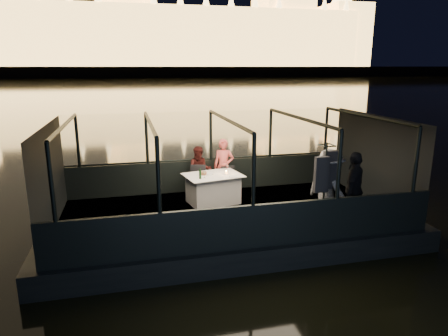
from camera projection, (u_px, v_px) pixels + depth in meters
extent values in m
plane|color=black|center=(136.00, 86.00, 85.32)|extent=(500.00, 500.00, 0.00)
cube|color=black|center=(228.00, 232.00, 9.99)|extent=(8.60, 4.40, 1.00)
cube|color=black|center=(228.00, 214.00, 9.87)|extent=(8.00, 4.00, 0.04)
cube|color=black|center=(211.00, 175.00, 11.64)|extent=(8.00, 0.08, 0.90)
cube|color=black|center=(253.00, 227.00, 7.87)|extent=(8.00, 0.08, 0.90)
cube|color=#423D33|center=(129.00, 72.00, 207.49)|extent=(400.00, 140.00, 6.00)
cube|color=silver|center=(213.00, 189.00, 10.53)|extent=(1.63, 1.31, 0.77)
cube|color=black|center=(199.00, 182.00, 10.87)|extent=(0.52, 0.52, 0.89)
cube|color=black|center=(229.00, 180.00, 11.06)|extent=(0.40, 0.40, 0.81)
imported|color=#D0514B|center=(224.00, 168.00, 11.24)|extent=(0.66, 0.54, 1.56)
imported|color=#3A1210|center=(200.00, 169.00, 11.14)|extent=(0.75, 0.63, 1.38)
imported|color=silver|center=(329.00, 190.00, 8.89)|extent=(0.97, 1.29, 1.77)
imported|color=black|center=(354.00, 189.00, 8.94)|extent=(1.00, 1.02, 1.71)
cylinder|color=#133415|center=(200.00, 173.00, 10.03)|extent=(0.07, 0.07, 0.28)
cylinder|color=brown|center=(203.00, 173.00, 10.44)|extent=(0.21, 0.21, 0.07)
cylinder|color=orange|center=(226.00, 172.00, 10.53)|extent=(0.07, 0.07, 0.09)
cylinder|color=white|center=(234.00, 176.00, 10.26)|extent=(0.30, 0.30, 0.02)
cylinder|color=white|center=(209.00, 174.00, 10.50)|extent=(0.30, 0.30, 0.02)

